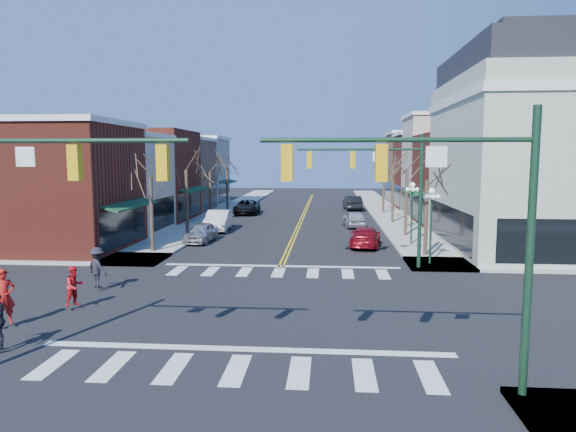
% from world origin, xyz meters
% --- Properties ---
extents(ground, '(160.00, 160.00, 0.00)m').
position_xyz_m(ground, '(0.00, 0.00, 0.00)').
color(ground, black).
rests_on(ground, ground).
extents(sidewalk_left, '(3.50, 70.00, 0.15)m').
position_xyz_m(sidewalk_left, '(-8.75, 20.00, 0.07)').
color(sidewalk_left, '#9E9B93').
rests_on(sidewalk_left, ground).
extents(sidewalk_right, '(3.50, 70.00, 0.15)m').
position_xyz_m(sidewalk_right, '(8.75, 20.00, 0.07)').
color(sidewalk_right, '#9E9B93').
rests_on(sidewalk_right, ground).
extents(bldg_left_brick_a, '(10.00, 8.50, 8.00)m').
position_xyz_m(bldg_left_brick_a, '(-15.50, 11.75, 4.00)').
color(bldg_left_brick_a, maroon).
rests_on(bldg_left_brick_a, ground).
extents(bldg_left_stucco_a, '(10.00, 7.00, 7.50)m').
position_xyz_m(bldg_left_stucco_a, '(-15.50, 19.50, 3.75)').
color(bldg_left_stucco_a, '#B7AB97').
rests_on(bldg_left_stucco_a, ground).
extents(bldg_left_brick_b, '(10.00, 9.00, 8.50)m').
position_xyz_m(bldg_left_brick_b, '(-15.50, 27.50, 4.25)').
color(bldg_left_brick_b, maroon).
rests_on(bldg_left_brick_b, ground).
extents(bldg_left_tan, '(10.00, 7.50, 7.80)m').
position_xyz_m(bldg_left_tan, '(-15.50, 35.75, 3.90)').
color(bldg_left_tan, '#976E53').
rests_on(bldg_left_tan, ground).
extents(bldg_left_stucco_b, '(10.00, 8.00, 8.20)m').
position_xyz_m(bldg_left_stucco_b, '(-15.50, 43.50, 4.10)').
color(bldg_left_stucco_b, '#B7AB97').
rests_on(bldg_left_stucco_b, ground).
extents(bldg_right_brick_a, '(10.00, 8.50, 8.00)m').
position_xyz_m(bldg_right_brick_a, '(15.50, 25.75, 4.00)').
color(bldg_right_brick_a, maroon).
rests_on(bldg_right_brick_a, ground).
extents(bldg_right_stucco, '(10.00, 7.00, 10.00)m').
position_xyz_m(bldg_right_stucco, '(15.50, 33.50, 5.00)').
color(bldg_right_stucco, '#B7AB97').
rests_on(bldg_right_stucco, ground).
extents(bldg_right_brick_b, '(10.00, 8.00, 8.50)m').
position_xyz_m(bldg_right_brick_b, '(15.50, 41.00, 4.25)').
color(bldg_right_brick_b, maroon).
rests_on(bldg_right_brick_b, ground).
extents(bldg_right_tan, '(10.00, 8.00, 9.00)m').
position_xyz_m(bldg_right_tan, '(15.50, 49.00, 4.50)').
color(bldg_right_tan, '#976E53').
rests_on(bldg_right_tan, ground).
extents(victorian_corner, '(12.25, 14.25, 13.30)m').
position_xyz_m(victorian_corner, '(16.50, 14.50, 6.66)').
color(victorian_corner, '#AEB9A0').
rests_on(victorian_corner, ground).
extents(traffic_mast_near_left, '(6.60, 0.28, 7.20)m').
position_xyz_m(traffic_mast_near_left, '(-5.55, -7.40, 4.71)').
color(traffic_mast_near_left, '#14331E').
rests_on(traffic_mast_near_left, ground).
extents(traffic_mast_near_right, '(6.60, 0.28, 7.20)m').
position_xyz_m(traffic_mast_near_right, '(5.55, -7.40, 4.71)').
color(traffic_mast_near_right, '#14331E').
rests_on(traffic_mast_near_right, ground).
extents(traffic_mast_far_right, '(6.60, 0.28, 7.20)m').
position_xyz_m(traffic_mast_far_right, '(5.55, 7.40, 4.71)').
color(traffic_mast_far_right, '#14331E').
rests_on(traffic_mast_far_right, ground).
extents(lamppost_corner, '(0.36, 0.36, 4.33)m').
position_xyz_m(lamppost_corner, '(8.20, 8.50, 2.96)').
color(lamppost_corner, '#14331E').
rests_on(lamppost_corner, ground).
extents(lamppost_midblock, '(0.36, 0.36, 4.33)m').
position_xyz_m(lamppost_midblock, '(8.20, 15.00, 2.96)').
color(lamppost_midblock, '#14331E').
rests_on(lamppost_midblock, ground).
extents(tree_left_a, '(0.24, 0.24, 4.76)m').
position_xyz_m(tree_left_a, '(-8.40, 11.00, 2.38)').
color(tree_left_a, '#382B21').
rests_on(tree_left_a, ground).
extents(tree_left_b, '(0.24, 0.24, 5.04)m').
position_xyz_m(tree_left_b, '(-8.40, 19.00, 2.52)').
color(tree_left_b, '#382B21').
rests_on(tree_left_b, ground).
extents(tree_left_c, '(0.24, 0.24, 4.55)m').
position_xyz_m(tree_left_c, '(-8.40, 27.00, 2.27)').
color(tree_left_c, '#382B21').
rests_on(tree_left_c, ground).
extents(tree_left_d, '(0.24, 0.24, 4.90)m').
position_xyz_m(tree_left_d, '(-8.40, 35.00, 2.45)').
color(tree_left_d, '#382B21').
rests_on(tree_left_d, ground).
extents(tree_right_a, '(0.24, 0.24, 4.62)m').
position_xyz_m(tree_right_a, '(8.40, 11.00, 2.31)').
color(tree_right_a, '#382B21').
rests_on(tree_right_a, ground).
extents(tree_right_b, '(0.24, 0.24, 5.18)m').
position_xyz_m(tree_right_b, '(8.40, 19.00, 2.59)').
color(tree_right_b, '#382B21').
rests_on(tree_right_b, ground).
extents(tree_right_c, '(0.24, 0.24, 4.83)m').
position_xyz_m(tree_right_c, '(8.40, 27.00, 2.42)').
color(tree_right_c, '#382B21').
rests_on(tree_right_c, ground).
extents(tree_right_d, '(0.24, 0.24, 4.97)m').
position_xyz_m(tree_right_d, '(8.40, 35.00, 2.48)').
color(tree_right_d, '#382B21').
rests_on(tree_right_d, ground).
extents(car_left_near, '(1.94, 4.20, 1.39)m').
position_xyz_m(car_left_near, '(-6.40, 15.38, 0.70)').
color(car_left_near, '#A5A5AA').
rests_on(car_left_near, ground).
extents(car_left_mid, '(2.06, 5.16, 1.67)m').
position_xyz_m(car_left_mid, '(-6.40, 21.10, 0.83)').
color(car_left_mid, silver).
rests_on(car_left_mid, ground).
extents(car_left_far, '(2.71, 5.47, 1.49)m').
position_xyz_m(car_left_far, '(-6.03, 33.60, 0.75)').
color(car_left_far, black).
rests_on(car_left_far, ground).
extents(car_right_near, '(2.49, 4.82, 1.34)m').
position_xyz_m(car_right_near, '(5.07, 14.46, 0.67)').
color(car_right_near, maroon).
rests_on(car_right_near, ground).
extents(car_right_mid, '(2.15, 4.38, 1.44)m').
position_xyz_m(car_right_mid, '(4.80, 24.23, 0.72)').
color(car_right_mid, silver).
rests_on(car_right_mid, ground).
extents(car_right_far, '(2.18, 5.08, 1.63)m').
position_xyz_m(car_right_far, '(5.32, 38.84, 0.81)').
color(car_right_far, black).
rests_on(car_right_far, ground).
extents(pedestrian_red_a, '(0.83, 0.85, 1.97)m').
position_xyz_m(pedestrian_red_a, '(-8.71, -3.30, 1.13)').
color(pedestrian_red_a, '#AE1612').
rests_on(pedestrian_red_a, sidewalk_left).
extents(pedestrian_red_b, '(0.92, 0.98, 1.60)m').
position_xyz_m(pedestrian_red_b, '(-7.36, -0.95, 0.95)').
color(pedestrian_red_b, red).
rests_on(pedestrian_red_b, sidewalk_left).
extents(pedestrian_dark_b, '(1.36, 1.21, 1.83)m').
position_xyz_m(pedestrian_dark_b, '(-7.75, 1.92, 1.07)').
color(pedestrian_dark_b, black).
rests_on(pedestrian_dark_b, sidewalk_left).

